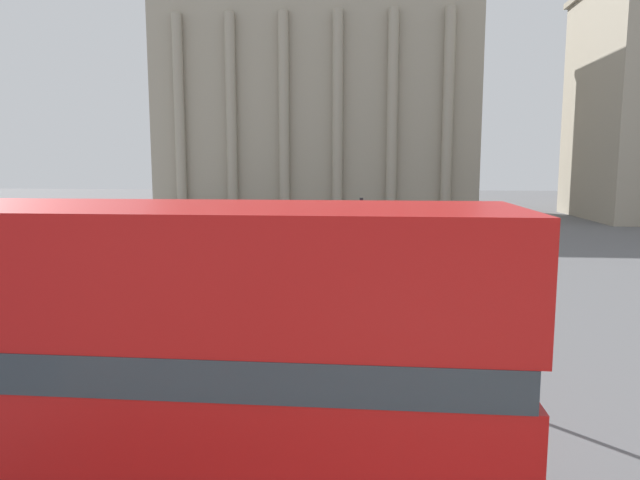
% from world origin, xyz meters
% --- Properties ---
extents(double_decker_bus, '(10.37, 2.64, 4.07)m').
position_xyz_m(double_decker_bus, '(-4.28, 4.67, 2.27)').
color(double_decker_bus, black).
rests_on(double_decker_bus, ground_plane).
extents(plaza_building_left, '(29.69, 13.11, 21.05)m').
position_xyz_m(plaza_building_left, '(-6.40, 54.14, 10.52)').
color(plaza_building_left, '#A39984').
rests_on(plaza_building_left, ground_plane).
extents(traffic_light_near, '(0.42, 0.24, 3.73)m').
position_xyz_m(traffic_light_near, '(0.75, 9.57, 2.44)').
color(traffic_light_near, black).
rests_on(traffic_light_near, ground_plane).
extents(traffic_light_mid, '(0.42, 0.24, 3.46)m').
position_xyz_m(traffic_light_mid, '(-1.16, 16.85, 2.28)').
color(traffic_light_mid, black).
rests_on(traffic_light_mid, ground_plane).
extents(pedestrian_olive, '(0.32, 0.32, 1.64)m').
position_xyz_m(pedestrian_olive, '(-0.76, 24.23, 0.94)').
color(pedestrian_olive, '#282B33').
rests_on(pedestrian_olive, ground_plane).
extents(pedestrian_red, '(0.32, 0.32, 1.67)m').
position_xyz_m(pedestrian_red, '(-0.84, 19.01, 0.96)').
color(pedestrian_red, '#282B33').
rests_on(pedestrian_red, ground_plane).
extents(pedestrian_yellow, '(0.32, 0.32, 1.72)m').
position_xyz_m(pedestrian_yellow, '(0.83, 11.78, 0.99)').
color(pedestrian_yellow, '#282B33').
rests_on(pedestrian_yellow, ground_plane).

